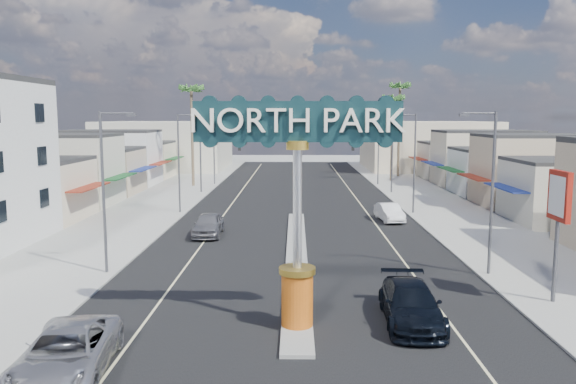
{
  "coord_description": "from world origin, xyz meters",
  "views": [
    {
      "loc": [
        -0.08,
        -20.27,
        8.67
      ],
      "look_at": [
        -0.49,
        10.33,
        4.6
      ],
      "focal_mm": 35.0,
      "sensor_mm": 36.0,
      "label": 1
    }
  ],
  "objects_px": {
    "palm_left_far": "(191,95)",
    "suv_left": "(66,353)",
    "streetlight_l_near": "(106,184)",
    "bank_pylon_sign": "(559,203)",
    "streetlight_r_mid": "(413,158)",
    "streetlight_r_far": "(377,146)",
    "palm_right_far": "(400,92)",
    "gateway_sign": "(297,187)",
    "streetlight_l_mid": "(180,158)",
    "car_parked_left": "(208,225)",
    "suv_right": "(411,304)",
    "streetlight_r_near": "(489,185)",
    "palm_right_mid": "(393,103)",
    "traffic_signal_left": "(216,156)",
    "car_parked_right": "(389,212)",
    "traffic_signal_right": "(376,156)",
    "streetlight_l_far": "(215,146)"
  },
  "relations": [
    {
      "from": "streetlight_l_far",
      "to": "palm_right_far",
      "type": "bearing_deg",
      "value": 21.46
    },
    {
      "from": "gateway_sign",
      "to": "streetlight_l_far",
      "type": "relative_size",
      "value": 1.02
    },
    {
      "from": "suv_right",
      "to": "car_parked_left",
      "type": "distance_m",
      "value": 20.94
    },
    {
      "from": "streetlight_r_far",
      "to": "streetlight_l_mid",
      "type": "bearing_deg",
      "value": -133.48
    },
    {
      "from": "palm_left_far",
      "to": "suv_left",
      "type": "bearing_deg",
      "value": -84.3
    },
    {
      "from": "traffic_signal_right",
      "to": "streetlight_r_mid",
      "type": "bearing_deg",
      "value": -84.9
    },
    {
      "from": "palm_left_far",
      "to": "palm_right_far",
      "type": "height_order",
      "value": "palm_right_far"
    },
    {
      "from": "car_parked_left",
      "to": "gateway_sign",
      "type": "bearing_deg",
      "value": -70.78
    },
    {
      "from": "traffic_signal_right",
      "to": "streetlight_l_far",
      "type": "height_order",
      "value": "streetlight_l_far"
    },
    {
      "from": "streetlight_r_far",
      "to": "palm_right_far",
      "type": "height_order",
      "value": "palm_right_far"
    },
    {
      "from": "streetlight_r_mid",
      "to": "palm_left_far",
      "type": "bearing_deg",
      "value": 139.52
    },
    {
      "from": "streetlight_r_near",
      "to": "palm_left_far",
      "type": "xyz_separation_m",
      "value": [
        -23.43,
        40.0,
        6.43
      ]
    },
    {
      "from": "suv_right",
      "to": "palm_right_mid",
      "type": "bearing_deg",
      "value": 83.78
    },
    {
      "from": "bank_pylon_sign",
      "to": "streetlight_l_near",
      "type": "bearing_deg",
      "value": 168.52
    },
    {
      "from": "streetlight_l_near",
      "to": "streetlight_l_far",
      "type": "relative_size",
      "value": 1.0
    },
    {
      "from": "gateway_sign",
      "to": "palm_left_far",
      "type": "height_order",
      "value": "palm_left_far"
    },
    {
      "from": "palm_right_mid",
      "to": "suv_right",
      "type": "bearing_deg",
      "value": -98.72
    },
    {
      "from": "gateway_sign",
      "to": "streetlight_l_mid",
      "type": "bearing_deg",
      "value": 110.42
    },
    {
      "from": "streetlight_l_mid",
      "to": "suv_left",
      "type": "relative_size",
      "value": 1.5
    },
    {
      "from": "gateway_sign",
      "to": "traffic_signal_left",
      "type": "height_order",
      "value": "gateway_sign"
    },
    {
      "from": "palm_right_far",
      "to": "car_parked_right",
      "type": "distance_m",
      "value": 38.09
    },
    {
      "from": "car_parked_left",
      "to": "palm_right_mid",
      "type": "bearing_deg",
      "value": 61.03
    },
    {
      "from": "gateway_sign",
      "to": "car_parked_left",
      "type": "height_order",
      "value": "gateway_sign"
    },
    {
      "from": "streetlight_r_mid",
      "to": "palm_left_far",
      "type": "distance_m",
      "value": 31.47
    },
    {
      "from": "streetlight_l_mid",
      "to": "suv_left",
      "type": "height_order",
      "value": "streetlight_l_mid"
    },
    {
      "from": "car_parked_left",
      "to": "car_parked_right",
      "type": "xyz_separation_m",
      "value": [
        14.36,
        6.11,
        -0.1
      ]
    },
    {
      "from": "streetlight_r_far",
      "to": "palm_left_far",
      "type": "xyz_separation_m",
      "value": [
        -23.43,
        -2.0,
        6.43
      ]
    },
    {
      "from": "streetlight_r_mid",
      "to": "palm_right_mid",
      "type": "bearing_deg",
      "value": 84.36
    },
    {
      "from": "traffic_signal_left",
      "to": "streetlight_l_mid",
      "type": "xyz_separation_m",
      "value": [
        -1.25,
        -13.99,
        0.79
      ]
    },
    {
      "from": "streetlight_l_far",
      "to": "palm_right_far",
      "type": "relative_size",
      "value": 0.64
    },
    {
      "from": "palm_left_far",
      "to": "suv_right",
      "type": "distance_m",
      "value": 51.64
    },
    {
      "from": "suv_left",
      "to": "traffic_signal_right",
      "type": "bearing_deg",
      "value": 64.22
    },
    {
      "from": "suv_right",
      "to": "car_parked_right",
      "type": "relative_size",
      "value": 1.28
    },
    {
      "from": "gateway_sign",
      "to": "streetlight_l_near",
      "type": "bearing_deg",
      "value": 142.45
    },
    {
      "from": "traffic_signal_left",
      "to": "streetlight_r_far",
      "type": "height_order",
      "value": "streetlight_r_far"
    },
    {
      "from": "streetlight_r_near",
      "to": "bank_pylon_sign",
      "type": "xyz_separation_m",
      "value": [
        1.57,
        -4.72,
        -0.29
      ]
    },
    {
      "from": "palm_left_far",
      "to": "bank_pylon_sign",
      "type": "distance_m",
      "value": 51.67
    },
    {
      "from": "suv_left",
      "to": "suv_right",
      "type": "bearing_deg",
      "value": 16.56
    },
    {
      "from": "palm_right_far",
      "to": "car_parked_left",
      "type": "relative_size",
      "value": 2.87
    },
    {
      "from": "car_parked_right",
      "to": "streetlight_r_far",
      "type": "bearing_deg",
      "value": 77.57
    },
    {
      "from": "palm_left_far",
      "to": "suv_left",
      "type": "height_order",
      "value": "palm_left_far"
    },
    {
      "from": "streetlight_l_mid",
      "to": "streetlight_l_far",
      "type": "bearing_deg",
      "value": 90.0
    },
    {
      "from": "streetlight_l_near",
      "to": "streetlight_l_far",
      "type": "height_order",
      "value": "same"
    },
    {
      "from": "streetlight_l_mid",
      "to": "suv_right",
      "type": "distance_m",
      "value": 31.54
    },
    {
      "from": "streetlight_r_far",
      "to": "palm_left_far",
      "type": "bearing_deg",
      "value": -175.12
    },
    {
      "from": "suv_left",
      "to": "bank_pylon_sign",
      "type": "relative_size",
      "value": 0.97
    },
    {
      "from": "palm_right_mid",
      "to": "car_parked_right",
      "type": "xyz_separation_m",
      "value": [
        -5.15,
        -29.55,
        -9.86
      ]
    },
    {
      "from": "streetlight_l_near",
      "to": "bank_pylon_sign",
      "type": "height_order",
      "value": "streetlight_l_near"
    },
    {
      "from": "palm_right_mid",
      "to": "streetlight_l_near",
      "type": "bearing_deg",
      "value": -116.99
    },
    {
      "from": "streetlight_l_far",
      "to": "car_parked_right",
      "type": "bearing_deg",
      "value": -54.42
    }
  ]
}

